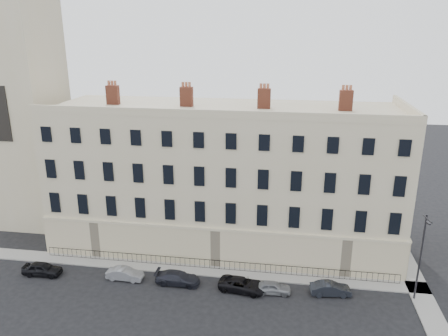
# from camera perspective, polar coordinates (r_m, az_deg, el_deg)

# --- Properties ---
(ground) EXTENTS (160.00, 160.00, 0.00)m
(ground) POSITION_cam_1_polar(r_m,az_deg,el_deg) (39.30, 6.41, -17.74)
(ground) COLOR black
(ground) RESTS_ON ground
(terrace) EXTENTS (36.22, 12.22, 17.00)m
(terrace) POSITION_cam_1_polar(r_m,az_deg,el_deg) (47.01, 0.13, -1.12)
(terrace) COLOR beige
(terrace) RESTS_ON ground
(church_tower) EXTENTS (8.00, 8.13, 44.00)m
(church_tower) POSITION_cam_1_polar(r_m,az_deg,el_deg) (55.43, -25.48, 11.92)
(church_tower) COLOR beige
(church_tower) RESTS_ON ground
(pavement_terrace) EXTENTS (48.00, 2.00, 0.12)m
(pavement_terrace) POSITION_cam_1_polar(r_m,az_deg,el_deg) (44.73, -6.50, -12.82)
(pavement_terrace) COLOR gray
(pavement_terrace) RESTS_ON ground
(pavement_east_return) EXTENTS (2.00, 24.00, 0.12)m
(pavement_east_return) POSITION_cam_1_polar(r_m,az_deg,el_deg) (47.62, 23.08, -12.23)
(pavement_east_return) COLOR gray
(pavement_east_return) RESTS_ON ground
(railings) EXTENTS (35.00, 0.04, 0.96)m
(railings) POSITION_cam_1_polar(r_m,az_deg,el_deg) (44.03, -1.23, -12.49)
(railings) COLOR black
(railings) RESTS_ON ground
(car_a) EXTENTS (3.81, 1.63, 1.28)m
(car_a) POSITION_cam_1_polar(r_m,az_deg,el_deg) (46.59, -22.65, -12.05)
(car_a) COLOR black
(car_a) RESTS_ON ground
(car_b) EXTENTS (3.51, 1.28, 1.15)m
(car_b) POSITION_cam_1_polar(r_m,az_deg,el_deg) (43.54, -12.82, -13.33)
(car_b) COLOR gray
(car_b) RESTS_ON ground
(car_c) EXTENTS (4.21, 1.74, 1.22)m
(car_c) POSITION_cam_1_polar(r_m,az_deg,el_deg) (42.07, -6.07, -14.08)
(car_c) COLOR #1F212A
(car_c) RESTS_ON ground
(car_d) EXTENTS (4.54, 2.57, 1.20)m
(car_d) POSITION_cam_1_polar(r_m,az_deg,el_deg) (40.96, 2.40, -14.98)
(car_d) COLOR black
(car_d) RESTS_ON ground
(car_e) EXTENTS (3.40, 1.50, 1.14)m
(car_e) POSITION_cam_1_polar(r_m,az_deg,el_deg) (40.85, 6.33, -15.24)
(car_e) COLOR gray
(car_e) RESTS_ON ground
(car_f) EXTENTS (3.75, 1.69, 1.19)m
(car_f) POSITION_cam_1_polar(r_m,az_deg,el_deg) (41.48, 13.74, -15.08)
(car_f) COLOR black
(car_f) RESTS_ON ground
(streetlamp) EXTENTS (0.47, 1.75, 8.14)m
(streetlamp) POSITION_cam_1_polar(r_m,az_deg,el_deg) (41.18, 24.34, -10.23)
(streetlamp) COLOR #2C2B30
(streetlamp) RESTS_ON ground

